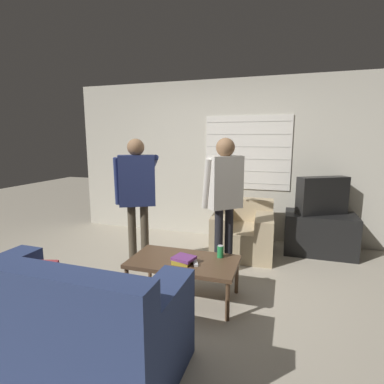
{
  "coord_description": "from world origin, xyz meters",
  "views": [
    {
      "loc": [
        0.97,
        -2.82,
        1.61
      ],
      "look_at": [
        -0.06,
        0.5,
        1.0
      ],
      "focal_mm": 28.0,
      "sensor_mm": 36.0,
      "label": 1
    }
  ],
  "objects_px": {
    "armchair_beige": "(243,232)",
    "book_stack": "(183,260)",
    "coffee_table": "(184,263)",
    "tv": "(322,196)",
    "soda_can": "(220,251)",
    "couch_blue": "(62,324)",
    "person_right_standing": "(224,189)",
    "spare_remote": "(195,263)",
    "person_left_standing": "(137,188)"
  },
  "relations": [
    {
      "from": "tv",
      "to": "coffee_table",
      "type": "bearing_deg",
      "value": 20.21
    },
    {
      "from": "book_stack",
      "to": "soda_can",
      "type": "distance_m",
      "value": 0.41
    },
    {
      "from": "book_stack",
      "to": "spare_remote",
      "type": "bearing_deg",
      "value": 8.05
    },
    {
      "from": "book_stack",
      "to": "spare_remote",
      "type": "height_order",
      "value": "book_stack"
    },
    {
      "from": "coffee_table",
      "to": "spare_remote",
      "type": "relative_size",
      "value": 8.05
    },
    {
      "from": "armchair_beige",
      "to": "couch_blue",
      "type": "bearing_deg",
      "value": 67.62
    },
    {
      "from": "armchair_beige",
      "to": "person_right_standing",
      "type": "xyz_separation_m",
      "value": [
        -0.14,
        -0.74,
        0.73
      ]
    },
    {
      "from": "armchair_beige",
      "to": "book_stack",
      "type": "distance_m",
      "value": 1.58
    },
    {
      "from": "armchair_beige",
      "to": "tv",
      "type": "bearing_deg",
      "value": -166.53
    },
    {
      "from": "person_left_standing",
      "to": "person_right_standing",
      "type": "bearing_deg",
      "value": -18.16
    },
    {
      "from": "armchair_beige",
      "to": "spare_remote",
      "type": "relative_size",
      "value": 6.82
    },
    {
      "from": "tv",
      "to": "soda_can",
      "type": "bearing_deg",
      "value": 24.63
    },
    {
      "from": "coffee_table",
      "to": "tv",
      "type": "relative_size",
      "value": 1.51
    },
    {
      "from": "tv",
      "to": "spare_remote",
      "type": "distance_m",
      "value": 2.28
    },
    {
      "from": "tv",
      "to": "person_right_standing",
      "type": "bearing_deg",
      "value": 11.21
    },
    {
      "from": "couch_blue",
      "to": "armchair_beige",
      "type": "height_order",
      "value": "couch_blue"
    },
    {
      "from": "couch_blue",
      "to": "armchair_beige",
      "type": "bearing_deg",
      "value": 71.98
    },
    {
      "from": "armchair_beige",
      "to": "soda_can",
      "type": "distance_m",
      "value": 1.28
    },
    {
      "from": "coffee_table",
      "to": "person_left_standing",
      "type": "distance_m",
      "value": 1.15
    },
    {
      "from": "couch_blue",
      "to": "book_stack",
      "type": "xyz_separation_m",
      "value": [
        0.52,
        1.08,
        0.11
      ]
    },
    {
      "from": "coffee_table",
      "to": "couch_blue",
      "type": "bearing_deg",
      "value": -113.13
    },
    {
      "from": "armchair_beige",
      "to": "tv",
      "type": "xyz_separation_m",
      "value": [
        1.04,
        0.31,
        0.53
      ]
    },
    {
      "from": "armchair_beige",
      "to": "person_left_standing",
      "type": "distance_m",
      "value": 1.66
    },
    {
      "from": "coffee_table",
      "to": "tv",
      "type": "xyz_separation_m",
      "value": [
        1.45,
        1.76,
        0.47
      ]
    },
    {
      "from": "coffee_table",
      "to": "person_right_standing",
      "type": "xyz_separation_m",
      "value": [
        0.26,
        0.71,
        0.66
      ]
    },
    {
      "from": "spare_remote",
      "to": "armchair_beige",
      "type": "bearing_deg",
      "value": 56.43
    },
    {
      "from": "person_left_standing",
      "to": "coffee_table",
      "type": "bearing_deg",
      "value": -62.23
    },
    {
      "from": "person_right_standing",
      "to": "spare_remote",
      "type": "height_order",
      "value": "person_right_standing"
    },
    {
      "from": "soda_can",
      "to": "armchair_beige",
      "type": "bearing_deg",
      "value": 87.1
    },
    {
      "from": "tv",
      "to": "person_right_standing",
      "type": "xyz_separation_m",
      "value": [
        -1.19,
        -1.05,
        0.19
      ]
    },
    {
      "from": "armchair_beige",
      "to": "coffee_table",
      "type": "distance_m",
      "value": 1.5
    },
    {
      "from": "spare_remote",
      "to": "couch_blue",
      "type": "bearing_deg",
      "value": -144.02
    },
    {
      "from": "coffee_table",
      "to": "book_stack",
      "type": "xyz_separation_m",
      "value": [
        0.02,
        -0.08,
        0.07
      ]
    },
    {
      "from": "armchair_beige",
      "to": "tv",
      "type": "distance_m",
      "value": 1.21
    },
    {
      "from": "tv",
      "to": "spare_remote",
      "type": "relative_size",
      "value": 5.32
    },
    {
      "from": "couch_blue",
      "to": "person_right_standing",
      "type": "distance_m",
      "value": 2.14
    },
    {
      "from": "person_left_standing",
      "to": "soda_can",
      "type": "relative_size",
      "value": 12.87
    },
    {
      "from": "couch_blue",
      "to": "book_stack",
      "type": "distance_m",
      "value": 1.2
    },
    {
      "from": "person_right_standing",
      "to": "couch_blue",
      "type": "bearing_deg",
      "value": -154.76
    },
    {
      "from": "person_right_standing",
      "to": "tv",
      "type": "bearing_deg",
      "value": -1.12
    },
    {
      "from": "couch_blue",
      "to": "book_stack",
      "type": "bearing_deg",
      "value": 65.36
    },
    {
      "from": "soda_can",
      "to": "couch_blue",
      "type": "bearing_deg",
      "value": -121.94
    },
    {
      "from": "person_left_standing",
      "to": "spare_remote",
      "type": "xyz_separation_m",
      "value": [
        0.92,
        -0.6,
        -0.61
      ]
    },
    {
      "from": "couch_blue",
      "to": "soda_can",
      "type": "bearing_deg",
      "value": 59.1
    },
    {
      "from": "armchair_beige",
      "to": "tv",
      "type": "relative_size",
      "value": 1.28
    },
    {
      "from": "couch_blue",
      "to": "spare_remote",
      "type": "bearing_deg",
      "value": 60.79
    },
    {
      "from": "coffee_table",
      "to": "person_left_standing",
      "type": "height_order",
      "value": "person_left_standing"
    },
    {
      "from": "armchair_beige",
      "to": "spare_remote",
      "type": "distance_m",
      "value": 1.54
    },
    {
      "from": "spare_remote",
      "to": "person_right_standing",
      "type": "bearing_deg",
      "value": 57.47
    },
    {
      "from": "person_right_standing",
      "to": "book_stack",
      "type": "xyz_separation_m",
      "value": [
        -0.24,
        -0.79,
        -0.59
      ]
    }
  ]
}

